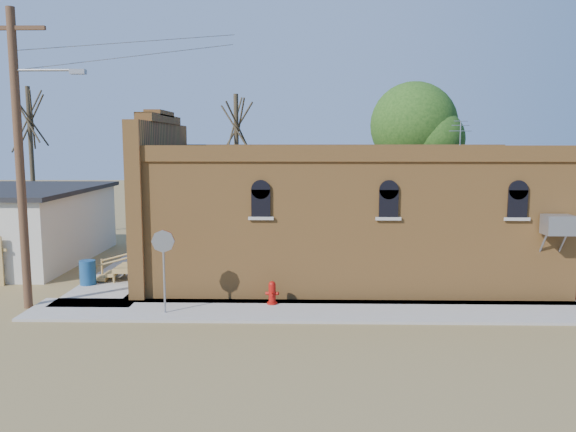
{
  "coord_description": "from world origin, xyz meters",
  "views": [
    {
      "loc": [
        0.23,
        -15.52,
        5.1
      ],
      "look_at": [
        -0.21,
        4.95,
        2.4
      ],
      "focal_mm": 35.0,
      "sensor_mm": 36.0,
      "label": 1
    }
  ],
  "objects_px": {
    "brick_bar": "(337,216)",
    "trash_barrel": "(88,272)",
    "utility_pole": "(21,153)",
    "stop_sign": "(163,249)",
    "fire_hydrant": "(272,293)"
  },
  "relations": [
    {
      "from": "brick_bar",
      "to": "trash_barrel",
      "type": "height_order",
      "value": "brick_bar"
    },
    {
      "from": "utility_pole",
      "to": "trash_barrel",
      "type": "distance_m",
      "value": 5.05
    },
    {
      "from": "stop_sign",
      "to": "brick_bar",
      "type": "bearing_deg",
      "value": 58.83
    },
    {
      "from": "fire_hydrant",
      "to": "trash_barrel",
      "type": "bearing_deg",
      "value": -178.73
    },
    {
      "from": "fire_hydrant",
      "to": "stop_sign",
      "type": "relative_size",
      "value": 0.29
    },
    {
      "from": "trash_barrel",
      "to": "stop_sign",
      "type": "bearing_deg",
      "value": -42.54
    },
    {
      "from": "trash_barrel",
      "to": "brick_bar",
      "type": "bearing_deg",
      "value": 10.88
    },
    {
      "from": "utility_pole",
      "to": "fire_hydrant",
      "type": "relative_size",
      "value": 12.34
    },
    {
      "from": "brick_bar",
      "to": "fire_hydrant",
      "type": "distance_m",
      "value": 4.99
    },
    {
      "from": "fire_hydrant",
      "to": "stop_sign",
      "type": "distance_m",
      "value": 3.62
    },
    {
      "from": "utility_pole",
      "to": "stop_sign",
      "type": "relative_size",
      "value": 3.62
    },
    {
      "from": "brick_bar",
      "to": "trash_barrel",
      "type": "distance_m",
      "value": 9.29
    },
    {
      "from": "fire_hydrant",
      "to": "trash_barrel",
      "type": "height_order",
      "value": "trash_barrel"
    },
    {
      "from": "brick_bar",
      "to": "stop_sign",
      "type": "relative_size",
      "value": 6.6
    },
    {
      "from": "utility_pole",
      "to": "stop_sign",
      "type": "distance_m",
      "value": 5.23
    }
  ]
}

